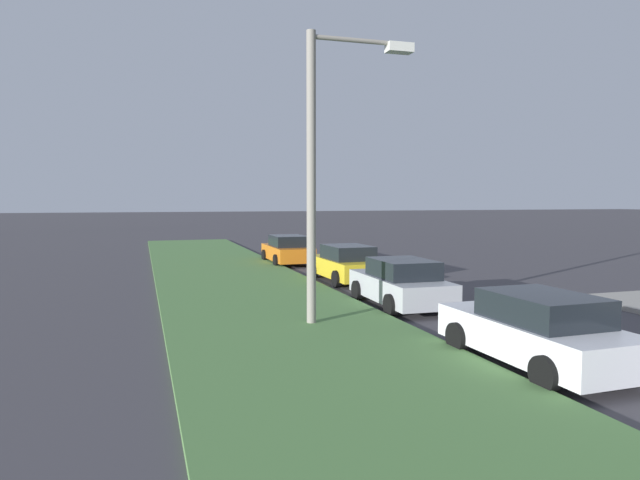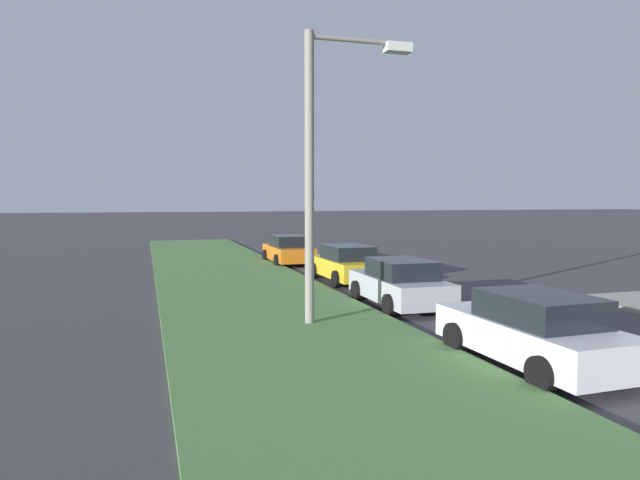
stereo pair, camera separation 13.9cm
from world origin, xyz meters
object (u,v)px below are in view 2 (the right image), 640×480
streetlight (323,156)px  parked_car_white (534,331)px  parked_car_silver (400,283)px  parked_car_orange (288,250)px  parked_car_yellow (346,264)px

streetlight → parked_car_white: bearing=-147.7°
parked_car_silver → streetlight: 5.15m
parked_car_white → parked_car_orange: same height
parked_car_yellow → parked_car_silver: bearing=176.4°
parked_car_white → parked_car_orange: size_ratio=1.01×
parked_car_yellow → streetlight: (-7.29, 3.33, 3.67)m
parked_car_white → parked_car_yellow: size_ratio=1.00×
parked_car_orange → streetlight: streetlight is taller
parked_car_yellow → parked_car_orange: same height
parked_car_white → parked_car_yellow: (11.88, -0.43, 0.00)m
parked_car_silver → parked_car_orange: size_ratio=1.01×
parked_car_silver → parked_car_orange: 12.15m
parked_car_silver → parked_car_yellow: same height
parked_car_yellow → parked_car_orange: (6.71, 0.70, 0.00)m
parked_car_white → streetlight: 6.55m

